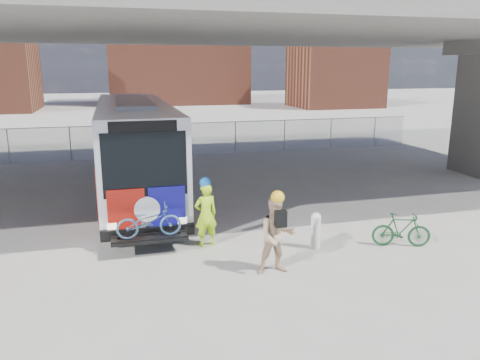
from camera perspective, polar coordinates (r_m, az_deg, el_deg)
name	(u,v)px	position (r m, az deg, el deg)	size (l,w,h in m)	color
ground	(209,224)	(14.96, -3.79, -5.42)	(160.00, 160.00, 0.00)	#9E9991
bus	(134,140)	(18.71, -12.77, 4.80)	(2.67, 12.90, 3.69)	silver
overpass	(185,20)	(18.16, -6.78, 18.82)	(40.00, 16.00, 7.95)	#605E59
chainlink_fence	(165,131)	(26.25, -9.08, 5.92)	(30.00, 0.06, 30.00)	gray
brick_buildings	(142,62)	(62.23, -11.85, 13.87)	(54.00, 22.00, 12.00)	brown
smokestack	(227,12)	(71.29, -1.58, 19.79)	(2.20, 2.20, 25.00)	brown
bollard	(316,229)	(13.04, 9.20, -5.94)	(0.27, 0.27, 1.03)	silver
cyclist_hivis	(206,213)	(12.99, -4.20, -4.03)	(0.72, 0.53, 1.96)	#B2EE19
cyclist_tan	(277,235)	(11.28, 4.53, -6.65)	(0.97, 0.78, 2.07)	tan
bike_parked	(401,230)	(13.77, 19.07, -5.77)	(0.45, 1.60, 0.96)	#164722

